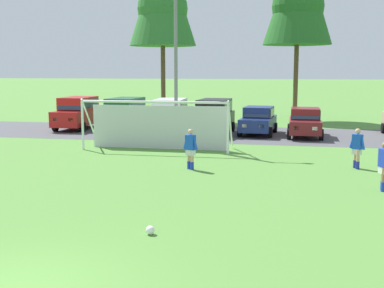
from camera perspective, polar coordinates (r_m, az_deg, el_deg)
ground_plane at (r=23.30m, az=-0.91°, el=-1.30°), size 400.00×400.00×0.00m
parking_lot_strip at (r=31.28m, az=2.30°, el=1.21°), size 52.00×8.40×0.01m
soccer_ball at (r=12.28m, az=-4.81°, el=-9.84°), size 0.22×0.22×0.22m
soccer_goal at (r=24.95m, az=-4.00°, el=2.32°), size 7.44×1.99×2.57m
player_striker_near at (r=17.53m, az=21.20°, el=-2.42°), size 0.38×0.73×1.64m
player_midfield_center at (r=19.88m, az=-0.17°, el=-0.60°), size 0.68×0.43×1.64m
player_defender_far at (r=21.14m, az=18.43°, el=-0.49°), size 0.60×0.56×1.64m
parked_car_slot_far_left at (r=34.49m, az=-12.98°, el=3.54°), size 2.18×4.62×2.16m
parked_car_slot_left at (r=32.83m, az=-7.74°, el=3.43°), size 2.31×4.69×2.16m
parked_car_slot_center_left at (r=31.34m, az=-2.54°, el=3.27°), size 2.35×4.71×2.16m
parked_car_slot_center at (r=31.03m, az=2.53°, el=3.21°), size 2.31×4.69×2.16m
parked_car_slot_center_right at (r=31.02m, az=7.63°, el=2.70°), size 2.29×4.33×1.72m
parked_car_slot_right at (r=30.40m, az=12.85°, el=2.45°), size 2.04×4.20×1.72m
street_lamp at (r=25.81m, az=-1.51°, el=9.20°), size 2.00×0.32×8.29m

